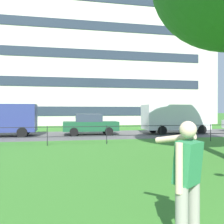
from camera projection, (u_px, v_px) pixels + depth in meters
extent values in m
cube|color=#565454|center=(95.00, 135.00, 17.89)|extent=(80.00, 6.35, 0.01)
cylinder|color=black|center=(47.00, 136.00, 12.28)|extent=(0.04, 0.04, 1.00)
cylinder|color=black|center=(107.00, 135.00, 12.86)|extent=(0.04, 0.04, 1.00)
cylinder|color=black|center=(161.00, 134.00, 13.45)|extent=(0.04, 0.04, 1.00)
cylinder|color=black|center=(211.00, 133.00, 14.03)|extent=(0.04, 0.04, 1.00)
cylinder|color=black|center=(107.00, 136.00, 12.86)|extent=(30.71, 0.03, 0.03)
cylinder|color=black|center=(107.00, 126.00, 12.86)|extent=(30.71, 0.03, 0.03)
cylinder|color=gray|center=(182.00, 221.00, 3.00)|extent=(0.16, 0.16, 0.85)
cylinder|color=gray|center=(194.00, 213.00, 3.23)|extent=(0.16, 0.16, 0.85)
cube|color=#2D7F4C|center=(188.00, 163.00, 3.11)|extent=(0.45, 0.43, 0.57)
sphere|color=beige|center=(188.00, 130.00, 3.11)|extent=(0.22, 0.22, 0.22)
cylinder|color=beige|center=(175.00, 138.00, 3.47)|extent=(0.43, 0.57, 0.20)
cylinder|color=beige|center=(179.00, 168.00, 2.95)|extent=(0.09, 0.09, 0.62)
cube|color=#283342|center=(29.00, 113.00, 16.99)|extent=(0.14, 1.67, 0.76)
cylinder|color=black|center=(26.00, 130.00, 17.85)|extent=(0.68, 0.25, 0.68)
cylinder|color=black|center=(22.00, 132.00, 16.02)|extent=(0.68, 0.25, 0.68)
cube|color=#194C2D|center=(91.00, 126.00, 17.84)|extent=(4.02, 1.75, 0.68)
cube|color=#2D3847|center=(89.00, 118.00, 17.81)|extent=(1.92, 1.55, 0.56)
cylinder|color=black|center=(106.00, 130.00, 18.86)|extent=(0.60, 0.21, 0.60)
cylinder|color=black|center=(109.00, 131.00, 17.27)|extent=(0.60, 0.21, 0.60)
cylinder|color=black|center=(73.00, 130.00, 18.42)|extent=(0.60, 0.21, 0.60)
cylinder|color=black|center=(74.00, 132.00, 16.83)|extent=(0.60, 0.21, 0.60)
cube|color=white|center=(175.00, 117.00, 18.84)|extent=(5.00, 1.96, 1.90)
cube|color=#283342|center=(199.00, 113.00, 19.21)|extent=(0.12, 1.67, 0.76)
cylinder|color=black|center=(189.00, 128.00, 20.08)|extent=(0.68, 0.24, 0.68)
cylinder|color=black|center=(202.00, 130.00, 18.25)|extent=(0.68, 0.24, 0.68)
cylinder|color=black|center=(153.00, 129.00, 19.47)|extent=(0.68, 0.24, 0.68)
cylinder|color=black|center=(162.00, 130.00, 17.64)|extent=(0.68, 0.24, 0.68)
cube|color=beige|center=(81.00, 63.00, 34.36)|extent=(35.66, 11.36, 17.17)
cube|color=gray|center=(81.00, 1.00, 34.30)|extent=(35.90, 11.60, 0.40)
cube|color=#283342|center=(84.00, 111.00, 28.79)|extent=(29.96, 0.06, 1.10)
cube|color=#283342|center=(84.00, 82.00, 28.77)|extent=(29.96, 0.06, 1.10)
cube|color=#283342|center=(84.00, 54.00, 28.75)|extent=(29.96, 0.06, 1.10)
cube|color=#283342|center=(84.00, 25.00, 28.73)|extent=(29.96, 0.06, 1.10)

